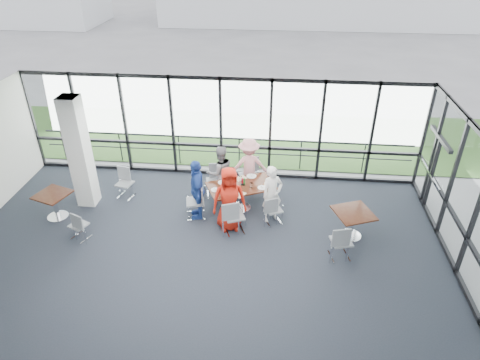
# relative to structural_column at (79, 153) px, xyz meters

# --- Properties ---
(floor) EXTENTS (12.00, 10.00, 0.02)m
(floor) POSITION_rel_structural_column_xyz_m (3.60, -3.00, -1.61)
(floor) COLOR #202830
(floor) RESTS_ON ground
(ceiling) EXTENTS (12.00, 10.00, 0.04)m
(ceiling) POSITION_rel_structural_column_xyz_m (3.60, -3.00, 1.60)
(ceiling) COLOR white
(ceiling) RESTS_ON ground
(curtain_wall_back) EXTENTS (12.00, 0.10, 3.20)m
(curtain_wall_back) POSITION_rel_structural_column_xyz_m (3.60, 2.00, 0.00)
(curtain_wall_back) COLOR white
(curtain_wall_back) RESTS_ON ground
(exit_door) EXTENTS (0.12, 1.60, 2.10)m
(exit_door) POSITION_rel_structural_column_xyz_m (9.60, 0.75, -0.55)
(exit_door) COLOR black
(exit_door) RESTS_ON ground
(structural_column) EXTENTS (0.50, 0.50, 3.20)m
(structural_column) POSITION_rel_structural_column_xyz_m (0.00, 0.00, 0.00)
(structural_column) COLOR white
(structural_column) RESTS_ON ground
(apron) EXTENTS (80.00, 70.00, 0.02)m
(apron) POSITION_rel_structural_column_xyz_m (3.60, 7.00, -1.62)
(apron) COLOR slate
(apron) RESTS_ON ground
(grass_strip) EXTENTS (80.00, 5.00, 0.01)m
(grass_strip) POSITION_rel_structural_column_xyz_m (3.60, 5.00, -1.59)
(grass_strip) COLOR #345925
(grass_strip) RESTS_ON ground
(guard_rail) EXTENTS (12.00, 0.06, 0.06)m
(guard_rail) POSITION_rel_structural_column_xyz_m (3.60, 2.60, -1.10)
(guard_rail) COLOR #2D2D33
(guard_rail) RESTS_ON ground
(main_table) EXTENTS (2.05, 1.65, 0.75)m
(main_table) POSITION_rel_structural_column_xyz_m (4.40, 0.13, -0.99)
(main_table) COLOR #3D170E
(main_table) RESTS_ON ground
(side_table_left) EXTENTS (1.01, 1.01, 0.75)m
(side_table_left) POSITION_rel_structural_column_xyz_m (-0.58, -0.80, -0.98)
(side_table_left) COLOR #3D170E
(side_table_left) RESTS_ON ground
(side_table_right) EXTENTS (1.16, 1.16, 0.75)m
(side_table_right) POSITION_rel_structural_column_xyz_m (7.32, -0.87, -0.96)
(side_table_right) COLOR #3D170E
(side_table_right) RESTS_ON ground
(diner_near_left) EXTENTS (0.98, 0.76, 1.78)m
(diner_near_left) POSITION_rel_structural_column_xyz_m (4.18, -0.80, -0.71)
(diner_near_left) COLOR red
(diner_near_left) RESTS_ON ground
(diner_near_right) EXTENTS (0.73, 0.68, 1.62)m
(diner_near_right) POSITION_rel_structural_column_xyz_m (5.27, -0.33, -0.79)
(diner_near_right) COLOR white
(diner_near_right) RESTS_ON ground
(diner_far_left) EXTENTS (0.93, 0.79, 1.64)m
(diner_far_left) POSITION_rel_structural_column_xyz_m (3.75, 0.65, -0.78)
(diner_far_left) COLOR gray
(diner_far_left) RESTS_ON ground
(diner_far_right) EXTENTS (1.19, 0.78, 1.70)m
(diner_far_right) POSITION_rel_structural_column_xyz_m (4.53, 1.11, -0.75)
(diner_far_right) COLOR pink
(diner_far_right) RESTS_ON ground
(diner_end) EXTENTS (0.75, 1.10, 1.72)m
(diner_end) POSITION_rel_structural_column_xyz_m (3.27, -0.36, -0.74)
(diner_end) COLOR #23439A
(diner_end) RESTS_ON ground
(chair_main_nl) EXTENTS (0.61, 0.61, 0.97)m
(chair_main_nl) POSITION_rel_structural_column_xyz_m (4.34, -0.96, -1.12)
(chair_main_nl) COLOR gray
(chair_main_nl) RESTS_ON ground
(chair_main_nr) EXTENTS (0.53, 0.53, 0.82)m
(chair_main_nr) POSITION_rel_structural_column_xyz_m (5.33, -0.46, -1.19)
(chair_main_nr) COLOR gray
(chair_main_nr) RESTS_ON ground
(chair_main_fl) EXTENTS (0.54, 0.54, 0.94)m
(chair_main_fl) POSITION_rel_structural_column_xyz_m (3.55, 0.73, -1.13)
(chair_main_fl) COLOR gray
(chair_main_fl) RESTS_ON ground
(chair_main_fr) EXTENTS (0.63, 0.63, 0.95)m
(chair_main_fr) POSITION_rel_structural_column_xyz_m (4.50, 1.17, -1.13)
(chair_main_fr) COLOR gray
(chair_main_fr) RESTS_ON ground
(chair_main_end) EXTENTS (0.56, 0.56, 0.96)m
(chair_main_end) POSITION_rel_structural_column_xyz_m (3.20, -0.39, -1.12)
(chair_main_end) COLOR gray
(chair_main_end) RESTS_ON ground
(chair_spare_la) EXTENTS (0.53, 0.53, 0.82)m
(chair_spare_la) POSITION_rel_structural_column_xyz_m (0.45, -1.62, -1.19)
(chair_spare_la) COLOR gray
(chair_spare_la) RESTS_ON ground
(chair_spare_lb) EXTENTS (0.52, 0.52, 0.88)m
(chair_spare_lb) POSITION_rel_structural_column_xyz_m (0.97, 0.39, -1.16)
(chair_spare_lb) COLOR gray
(chair_spare_lb) RESTS_ON ground
(chair_spare_r) EXTENTS (0.56, 0.56, 0.95)m
(chair_spare_r) POSITION_rel_structural_column_xyz_m (6.96, -1.71, -1.13)
(chair_spare_r) COLOR gray
(chair_spare_r) RESTS_ON ground
(plate_nl) EXTENTS (0.29, 0.29, 0.01)m
(plate_nl) POSITION_rel_structural_column_xyz_m (4.05, -0.34, -0.84)
(plate_nl) COLOR white
(plate_nl) RESTS_ON main_table
(plate_nr) EXTENTS (0.24, 0.24, 0.01)m
(plate_nr) POSITION_rel_structural_column_xyz_m (4.98, 0.05, -0.84)
(plate_nr) COLOR white
(plate_nr) RESTS_ON main_table
(plate_fl) EXTENTS (0.26, 0.26, 0.01)m
(plate_fl) POSITION_rel_structural_column_xyz_m (3.87, 0.23, -0.84)
(plate_fl) COLOR white
(plate_fl) RESTS_ON main_table
(plate_fr) EXTENTS (0.28, 0.28, 0.01)m
(plate_fr) POSITION_rel_structural_column_xyz_m (4.64, 0.64, -0.84)
(plate_fr) COLOR white
(plate_fr) RESTS_ON main_table
(plate_end) EXTENTS (0.24, 0.24, 0.01)m
(plate_end) POSITION_rel_structural_column_xyz_m (3.73, -0.18, -0.84)
(plate_end) COLOR white
(plate_end) RESTS_ON main_table
(tumbler_a) EXTENTS (0.07, 0.07, 0.14)m
(tumbler_a) POSITION_rel_structural_column_xyz_m (4.30, -0.18, -0.78)
(tumbler_a) COLOR white
(tumbler_a) RESTS_ON main_table
(tumbler_b) EXTENTS (0.07, 0.07, 0.15)m
(tumbler_b) POSITION_rel_structural_column_xyz_m (4.68, 0.04, -0.78)
(tumbler_b) COLOR white
(tumbler_b) RESTS_ON main_table
(tumbler_c) EXTENTS (0.07, 0.07, 0.14)m
(tumbler_c) POSITION_rel_structural_column_xyz_m (4.35, 0.39, -0.78)
(tumbler_c) COLOR white
(tumbler_c) RESTS_ON main_table
(tumbler_d) EXTENTS (0.06, 0.06, 0.13)m
(tumbler_d) POSITION_rel_structural_column_xyz_m (3.88, -0.21, -0.79)
(tumbler_d) COLOR white
(tumbler_d) RESTS_ON main_table
(menu_a) EXTENTS (0.36, 0.39, 0.00)m
(menu_a) POSITION_rel_structural_column_xyz_m (4.41, -0.34, -0.85)
(menu_a) COLOR white
(menu_a) RESTS_ON main_table
(menu_b) EXTENTS (0.34, 0.24, 0.00)m
(menu_b) POSITION_rel_structural_column_xyz_m (5.19, 0.25, -0.85)
(menu_b) COLOR white
(menu_b) RESTS_ON main_table
(menu_c) EXTENTS (0.40, 0.39, 0.00)m
(menu_c) POSITION_rel_structural_column_xyz_m (4.35, 0.51, -0.85)
(menu_c) COLOR white
(menu_c) RESTS_ON main_table
(condiment_caddy) EXTENTS (0.10, 0.07, 0.04)m
(condiment_caddy) POSITION_rel_structural_column_xyz_m (4.45, 0.16, -0.83)
(condiment_caddy) COLOR black
(condiment_caddy) RESTS_ON main_table
(ketchup_bottle) EXTENTS (0.06, 0.06, 0.18)m
(ketchup_bottle) POSITION_rel_structural_column_xyz_m (4.43, 0.20, -0.76)
(ketchup_bottle) COLOR #A9081F
(ketchup_bottle) RESTS_ON main_table
(green_bottle) EXTENTS (0.05, 0.05, 0.20)m
(green_bottle) POSITION_rel_structural_column_xyz_m (4.48, 0.16, -0.75)
(green_bottle) COLOR #26722B
(green_bottle) RESTS_ON main_table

